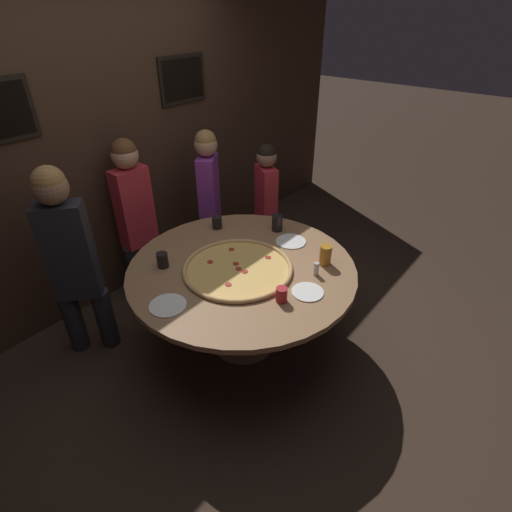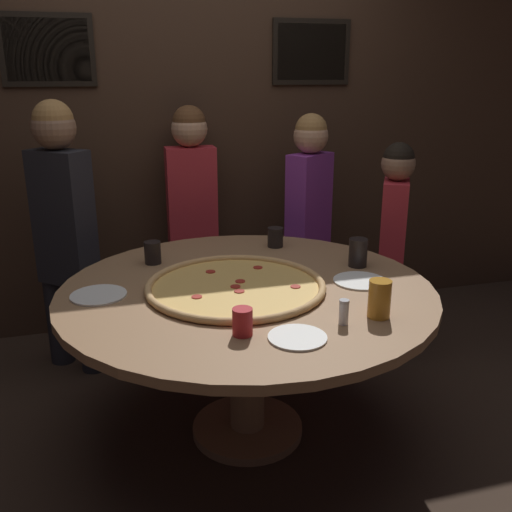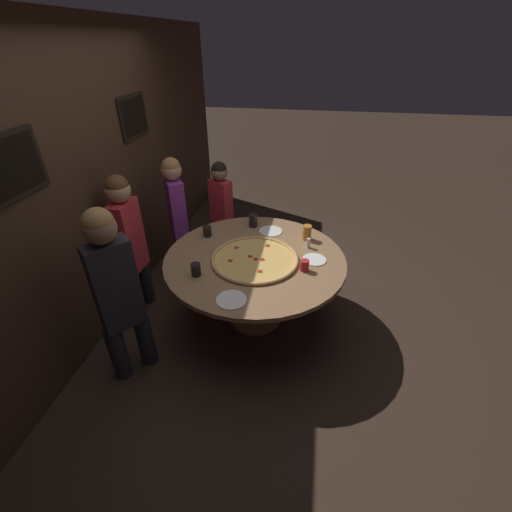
% 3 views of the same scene
% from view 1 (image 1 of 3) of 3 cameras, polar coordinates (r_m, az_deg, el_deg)
% --- Properties ---
extents(ground_plane, '(24.00, 24.00, 0.00)m').
position_cam_1_polar(ground_plane, '(3.34, -1.79, -11.98)').
color(ground_plane, '#38281E').
extents(back_wall, '(6.40, 0.08, 2.60)m').
position_cam_1_polar(back_wall, '(3.64, -19.87, 14.16)').
color(back_wall, '#3D281C').
rests_on(back_wall, ground_plane).
extents(dining_table, '(1.64, 1.64, 0.74)m').
position_cam_1_polar(dining_table, '(2.94, -2.00, -3.46)').
color(dining_table, '#936B47').
rests_on(dining_table, ground_plane).
extents(giant_pizza, '(0.78, 0.78, 0.03)m').
position_cam_1_polar(giant_pizza, '(2.83, -2.61, -1.75)').
color(giant_pizza, '#EAB75B').
rests_on(giant_pizza, dining_table).
extents(drink_cup_near_left, '(0.08, 0.08, 0.11)m').
position_cam_1_polar(drink_cup_near_left, '(2.91, -13.21, -0.56)').
color(drink_cup_near_left, black).
rests_on(drink_cup_near_left, dining_table).
extents(drink_cup_far_right, '(0.08, 0.08, 0.10)m').
position_cam_1_polar(drink_cup_far_right, '(3.35, -5.60, 4.82)').
color(drink_cup_far_right, black).
rests_on(drink_cup_far_right, dining_table).
extents(drink_cup_by_shaker, '(0.09, 0.09, 0.14)m').
position_cam_1_polar(drink_cup_by_shaker, '(3.29, 3.04, 4.76)').
color(drink_cup_by_shaker, black).
rests_on(drink_cup_by_shaker, dining_table).
extents(drink_cup_far_left, '(0.09, 0.09, 0.15)m').
position_cam_1_polar(drink_cup_far_left, '(2.90, 9.88, 0.14)').
color(drink_cup_far_left, '#BC7A23').
rests_on(drink_cup_far_left, dining_table).
extents(drink_cup_beside_pizza, '(0.07, 0.07, 0.10)m').
position_cam_1_polar(drink_cup_beside_pizza, '(2.53, 3.68, -5.53)').
color(drink_cup_beside_pizza, '#B22328').
rests_on(drink_cup_beside_pizza, dining_table).
extents(white_plate_beside_cup, '(0.23, 0.23, 0.01)m').
position_cam_1_polar(white_plate_beside_cup, '(2.58, -12.49, -6.89)').
color(white_plate_beside_cup, white).
rests_on(white_plate_beside_cup, dining_table).
extents(white_plate_left_side, '(0.21, 0.21, 0.01)m').
position_cam_1_polar(white_plate_left_side, '(2.64, 7.38, -5.11)').
color(white_plate_left_side, white).
rests_on(white_plate_left_side, dining_table).
extents(white_plate_right_side, '(0.24, 0.24, 0.01)m').
position_cam_1_polar(white_plate_right_side, '(3.17, 5.00, 2.10)').
color(white_plate_right_side, white).
rests_on(white_plate_right_side, dining_table).
extents(condiment_shaker, '(0.04, 0.04, 0.10)m').
position_cam_1_polar(condiment_shaker, '(2.79, 8.60, -1.82)').
color(condiment_shaker, silver).
rests_on(condiment_shaker, dining_table).
extents(diner_side_left, '(0.36, 0.22, 1.45)m').
position_cam_1_polar(diner_side_left, '(3.61, -16.92, 6.20)').
color(diner_side_left, '#232328').
rests_on(diner_side_left, ground_plane).
extents(diner_far_left, '(0.36, 0.30, 1.40)m').
position_cam_1_polar(diner_far_left, '(3.87, -6.71, 8.80)').
color(diner_far_left, '#232328').
rests_on(diner_far_left, ground_plane).
extents(diner_side_right, '(0.37, 0.35, 1.50)m').
position_cam_1_polar(diner_side_right, '(3.06, -24.96, 0.06)').
color(diner_side_right, '#232328').
rests_on(diner_side_right, ground_plane).
extents(diner_centre_back, '(0.26, 0.33, 1.26)m').
position_cam_1_polar(diner_centre_back, '(3.91, 1.43, 8.03)').
color(diner_centre_back, '#232328').
rests_on(diner_centre_back, ground_plane).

